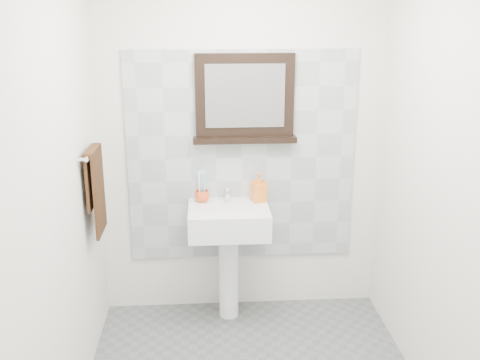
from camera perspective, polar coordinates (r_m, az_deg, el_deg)
name	(u,v)px	position (r m, az deg, el deg)	size (l,w,h in m)	color
back_wall	(241,144)	(3.95, 0.14, 3.72)	(2.00, 0.01, 2.50)	silver
front_wall	(288,297)	(1.89, 4.87, -11.71)	(2.00, 0.01, 2.50)	silver
left_wall	(59,196)	(2.98, -17.89, -1.60)	(0.01, 2.20, 2.50)	silver
right_wall	(444,188)	(3.15, 20.06, -0.80)	(0.01, 2.20, 2.50)	silver
splashback	(241,158)	(3.97, 0.15, 2.28)	(1.60, 0.02, 1.50)	#AAB3B8
pedestal_sink	(229,232)	(3.91, -1.17, -5.28)	(0.55, 0.44, 0.96)	white
toothbrush_cup	(202,196)	(3.94, -3.87, -1.65)	(0.10, 0.10, 0.08)	#FF551E
toothbrushes	(202,185)	(3.92, -3.87, -0.48)	(0.05, 0.04, 0.21)	white
soap_dispenser	(259,187)	(3.93, 1.90, -0.73)	(0.09, 0.09, 0.21)	#F3531C
framed_mirror	(245,100)	(3.86, 0.48, 8.09)	(0.71, 0.11, 0.60)	black
towel_bar	(92,151)	(3.55, -14.82, 2.82)	(0.07, 0.40, 0.03)	silver
hand_towel	(96,184)	(3.60, -14.46, -0.42)	(0.06, 0.30, 0.55)	black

